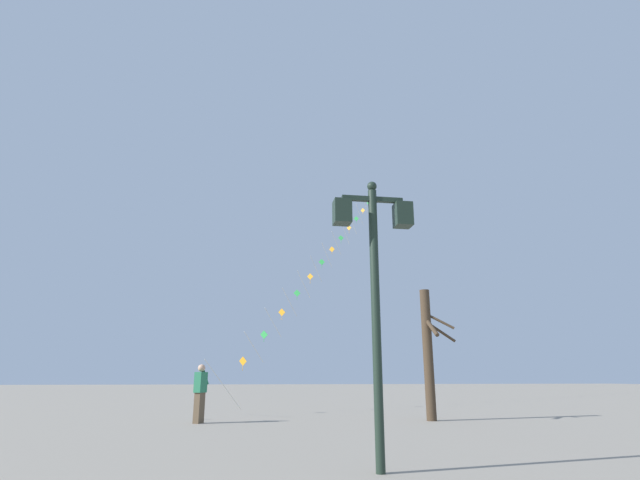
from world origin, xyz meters
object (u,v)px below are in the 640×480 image
Objects in this scene: kite_flyer at (200,392)px; bare_tree at (428,351)px; kite_train at (320,264)px; twin_lantern_lamp_post at (374,261)px.

bare_tree is (7.23, -0.23, 1.24)m from kite_flyer.
kite_train is at bearing 101.16° from bare_tree.
kite_train is 4.09× the size of bare_tree.
twin_lantern_lamp_post is 9.35m from kite_flyer.
bare_tree is at bearing 64.38° from twin_lantern_lamp_post.
twin_lantern_lamp_post is 1.07× the size of bare_tree.
twin_lantern_lamp_post is at bearing -95.98° from kite_train.
kite_train is at bearing 0.50° from kite_flyer.
bare_tree is (2.02, -10.24, -5.19)m from kite_train.
bare_tree is (3.96, 8.25, -0.96)m from twin_lantern_lamp_post.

